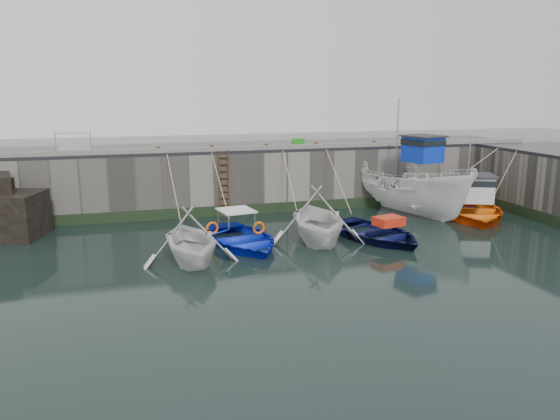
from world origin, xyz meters
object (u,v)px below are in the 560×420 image
object	(u,v)px
boat_near_white	(190,261)
boat_near_blacktrim	(317,241)
bollard_d	(316,145)
boat_near_blue	(241,245)
boat_far_white	(412,188)
ladder	(224,184)
bollard_c	(266,146)
bollard_e	(374,143)
boat_far_orange	(471,209)
boat_near_navy	(375,238)
bollard_a	(158,150)
bollard_b	(212,148)
fish_crate	(298,141)

from	to	relation	value
boat_near_white	boat_near_blacktrim	distance (m)	5.43
boat_near_blacktrim	bollard_d	size ratio (longest dim) A/B	17.34
boat_near_blue	boat_far_white	world-z (taller)	boat_far_white
ladder	bollard_c	xyz separation A→B (m)	(2.20, 0.34, 1.71)
boat_near_blue	bollard_e	world-z (taller)	bollard_e
boat_far_orange	boat_near_blacktrim	bearing A→B (deg)	-144.02
boat_near_blacktrim	bollard_c	distance (m)	6.74
boat_near_navy	bollard_a	world-z (taller)	bollard_a
bollard_b	boat_near_navy	bearing A→B (deg)	-46.89
ladder	boat_far_white	xyz separation A→B (m)	(9.11, -1.88, -0.35)
boat_near_blacktrim	bollard_e	world-z (taller)	bollard_e
boat_near_blacktrim	boat_near_navy	distance (m)	2.48
boat_near_blacktrim	bollard_a	xyz separation A→B (m)	(-5.80, 5.85, 3.30)
boat_near_blue	boat_far_orange	bearing A→B (deg)	-1.42
bollard_a	bollard_e	size ratio (longest dim) A/B	1.00
bollard_a	bollard_e	xyz separation A→B (m)	(11.00, 0.00, 0.00)
bollard_d	bollard_e	world-z (taller)	same
boat_far_white	bollard_d	size ratio (longest dim) A/B	29.29
bollard_b	bollard_e	xyz separation A→B (m)	(8.50, 0.00, 0.00)
boat_far_white	boat_near_blue	bearing A→B (deg)	-175.46
bollard_c	bollard_b	bearing A→B (deg)	180.00
boat_near_blacktrim	bollard_c	bearing A→B (deg)	105.22
boat_far_white	bollard_b	world-z (taller)	boat_far_white
boat_near_white	fish_crate	bearing A→B (deg)	49.67
bollard_c	bollard_e	world-z (taller)	same
boat_far_white	bollard_e	xyz separation A→B (m)	(-1.11, 2.21, 2.05)
boat_far_orange	boat_near_blue	bearing A→B (deg)	-148.76
boat_near_blue	boat_near_navy	distance (m)	5.57
boat_near_blue	boat_far_white	bearing A→B (deg)	9.68
bollard_e	boat_far_orange	bearing A→B (deg)	-47.52
ladder	bollard_d	distance (m)	5.11
bollard_a	bollard_d	world-z (taller)	same
boat_far_orange	ladder	bearing A→B (deg)	-174.08
fish_crate	bollard_d	distance (m)	2.18
boat_near_navy	boat_far_white	size ratio (longest dim) A/B	0.61
boat_near_navy	bollard_c	world-z (taller)	bollard_c
boat_far_white	bollard_a	distance (m)	12.48
boat_near_white	bollard_a	bearing A→B (deg)	91.04
ladder	bollard_a	bearing A→B (deg)	173.62
boat_far_orange	bollard_c	size ratio (longest dim) A/B	25.42
boat_near_blacktrim	bollard_b	world-z (taller)	bollard_b
boat_near_blue	bollard_d	xyz separation A→B (m)	(5.08, 5.56, 3.30)
boat_near_white	ladder	bearing A→B (deg)	66.76
boat_near_blacktrim	ladder	bearing A→B (deg)	126.29
boat_near_navy	boat_near_white	bearing A→B (deg)	173.54
ladder	boat_near_navy	size ratio (longest dim) A/B	0.64
bollard_b	boat_near_white	bearing A→B (deg)	-105.52
fish_crate	bollard_a	size ratio (longest dim) A/B	2.33
bollard_e	bollard_d	bearing A→B (deg)	180.00
fish_crate	bollard_c	distance (m)	3.20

